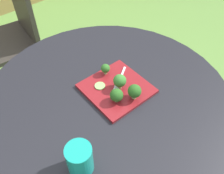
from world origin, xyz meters
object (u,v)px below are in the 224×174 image
Objects in this scene: patio_chair at (12,29)px; fork at (120,81)px; drinking_glass at (80,160)px; salad_plate at (117,88)px.

patio_chair is 6.52× the size of fork.
fork is at bearing -83.81° from patio_chair.
patio_chair is 7.67× the size of drinking_glass.
fork is at bearing 30.94° from drinking_glass.
drinking_glass reaches higher than fork.
drinking_glass is 0.42m from fork.
patio_chair is 1.05m from fork.
fork reaches higher than salad_plate.
drinking_glass is (-0.33, -0.20, 0.05)m from salad_plate.
fork is at bearing 30.54° from salad_plate.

